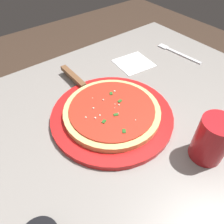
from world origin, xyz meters
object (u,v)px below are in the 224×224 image
at_px(serving_plate, 112,115).
at_px(pizza, 112,111).
at_px(pizza_server, 80,83).
at_px(cup_tall_drink, 212,140).
at_px(fork, 176,53).
at_px(napkin_folded_right, 134,63).

distance_m(serving_plate, pizza, 0.02).
relative_size(pizza, pizza_server, 1.16).
distance_m(cup_tall_drink, fork, 0.46).
relative_size(napkin_folded_right, fork, 0.64).
bearing_deg(serving_plate, napkin_folded_right, 35.71).
relative_size(pizza_server, fork, 1.18).
bearing_deg(pizza, serving_plate, 0.44).
bearing_deg(napkin_folded_right, pizza, -144.29).
bearing_deg(fork, cup_tall_drink, -132.01).
distance_m(pizza_server, napkin_folded_right, 0.23).
distance_m(pizza_server, cup_tall_drink, 0.40).
bearing_deg(pizza, cup_tall_drink, -67.01).
bearing_deg(cup_tall_drink, serving_plate, 112.98).
bearing_deg(cup_tall_drink, fork, 47.99).
bearing_deg(pizza_server, fork, -6.29).
relative_size(cup_tall_drink, napkin_folded_right, 0.93).
height_order(pizza_server, cup_tall_drink, cup_tall_drink).
xyz_separation_m(serving_plate, pizza_server, (0.00, 0.16, 0.01)).
relative_size(serving_plate, pizza_server, 1.48).
height_order(serving_plate, napkin_folded_right, serving_plate).
bearing_deg(pizza_server, cup_tall_drink, -76.14).
bearing_deg(pizza_server, serving_plate, -90.30).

